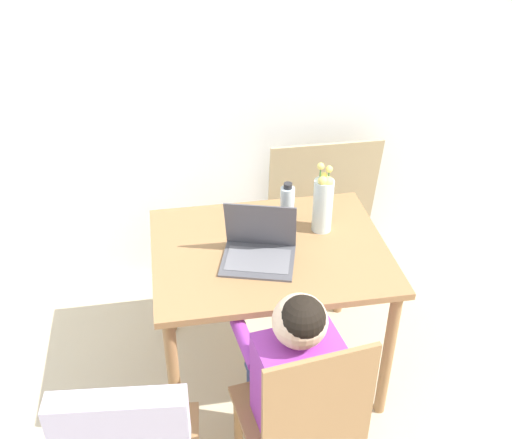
# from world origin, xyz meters

# --- Properties ---
(wall_back) EXTENTS (6.40, 0.05, 2.50)m
(wall_back) POSITION_xyz_m (0.00, 2.23, 1.25)
(wall_back) COLOR white
(wall_back) RESTS_ON ground_plane
(dining_table) EXTENTS (1.01, 0.79, 0.73)m
(dining_table) POSITION_xyz_m (-0.13, 1.41, 0.63)
(dining_table) COLOR olive
(dining_table) RESTS_ON ground_plane
(chair_occupied) EXTENTS (0.45, 0.45, 0.93)m
(chair_occupied) POSITION_xyz_m (-0.15, 0.68, 0.48)
(chair_occupied) COLOR olive
(chair_occupied) RESTS_ON ground_plane
(person_seated) EXTENTS (0.35, 0.46, 1.01)m
(person_seated) POSITION_xyz_m (-0.17, 0.80, 0.64)
(person_seated) COLOR purple
(person_seated) RESTS_ON ground_plane
(laptop) EXTENTS (0.36, 0.32, 0.24)m
(laptop) POSITION_xyz_m (-0.19, 1.35, 0.78)
(laptop) COLOR #4C4C51
(laptop) RESTS_ON dining_table
(flower_vase) EXTENTS (0.09, 0.09, 0.34)m
(flower_vase) POSITION_xyz_m (0.13, 1.51, 0.87)
(flower_vase) COLOR silver
(flower_vase) RESTS_ON dining_table
(water_bottle) EXTENTS (0.06, 0.06, 0.24)m
(water_bottle) POSITION_xyz_m (-0.03, 1.54, 0.84)
(water_bottle) COLOR silver
(water_bottle) RESTS_ON dining_table
(cardboard_panel) EXTENTS (0.61, 0.14, 0.89)m
(cardboard_panel) POSITION_xyz_m (0.29, 2.10, 0.44)
(cardboard_panel) COLOR tan
(cardboard_panel) RESTS_ON ground_plane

